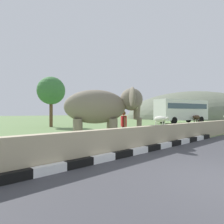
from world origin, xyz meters
TOP-DOWN VIEW (x-y plane):
  - striped_curb at (-0.35, 3.43)m, footprint 16.20×0.20m
  - barrier_parapet at (2.00, 3.73)m, footprint 28.00×0.36m
  - elephant at (1.66, 6.29)m, footprint 3.94×3.64m
  - person_handler at (2.90, 5.98)m, footprint 0.43×0.57m
  - bus_white at (23.42, 13.08)m, footprint 9.32×4.64m
  - cow_near at (13.53, 10.48)m, footprint 0.69×1.90m
  - cow_mid at (24.56, 11.31)m, footprint 1.90×0.68m
  - tree_distant at (5.42, 19.31)m, footprint 3.08×3.08m
  - hill_east at (55.00, 25.13)m, footprint 45.42×36.33m

SIDE VIEW (x-z plane):
  - hill_east at x=55.00m, z-range -7.89..7.89m
  - striped_curb at x=-0.35m, z-range 0.00..0.24m
  - barrier_parapet at x=2.00m, z-range 0.00..1.00m
  - cow_near at x=13.53m, z-range 0.26..1.48m
  - cow_mid at x=24.56m, z-range 0.26..1.48m
  - person_handler at x=2.90m, z-range 0.10..1.75m
  - elephant at x=1.66m, z-range 0.42..3.25m
  - bus_white at x=23.42m, z-range 0.33..3.83m
  - tree_distant at x=5.42m, z-range 1.21..6.79m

